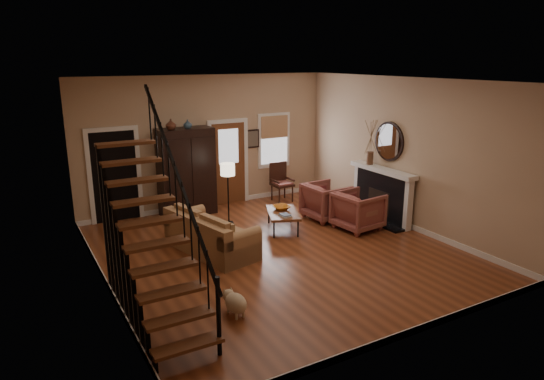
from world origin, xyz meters
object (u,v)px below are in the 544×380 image
armchair_left (358,211)px  floor_lamp (228,194)px  armchair_right (326,201)px  sofa (211,233)px  side_chair (282,182)px  coffee_table (283,221)px  armoire (186,172)px

armchair_left → floor_lamp: (-2.36, 1.72, 0.28)m
armchair_right → sofa: bearing=96.4°
floor_lamp → side_chair: bearing=26.0°
coffee_table → side_chair: (1.12, 1.93, 0.30)m
sofa → armchair_left: size_ratio=2.20×
floor_lamp → side_chair: floor_lamp is taller
side_chair → sofa: bearing=-142.4°
armchair_right → side_chair: side_chair is taller
coffee_table → armchair_right: bearing=7.4°
coffee_table → side_chair: bearing=59.8°
armchair_left → armchair_right: (-0.20, 0.93, 0.00)m
armchair_right → floor_lamp: size_ratio=0.66×
coffee_table → floor_lamp: 1.39m
floor_lamp → armoire: bearing=115.3°
sofa → floor_lamp: (0.98, 1.32, 0.33)m
armoire → coffee_table: size_ratio=1.91×
armchair_left → sofa: bearing=76.8°
sofa → armchair_left: 3.36m
sofa → coffee_table: size_ratio=1.86×
sofa → coffee_table: bearing=-1.9°
armchair_right → side_chair: (-0.16, 1.76, 0.08)m
armchair_left → floor_lamp: floor_lamp is taller
floor_lamp → coffee_table: bearing=-47.6°
coffee_table → armchair_left: armchair_left is taller
armchair_right → armoire: bearing=50.9°
side_chair → armchair_left: bearing=-82.4°
armoire → armchair_left: armoire is taller
coffee_table → side_chair: side_chair is taller
coffee_table → side_chair: 2.25m
armoire → armchair_right: bearing=-35.9°
coffee_table → floor_lamp: (-0.87, 0.96, 0.50)m
sofa → side_chair: side_chair is taller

